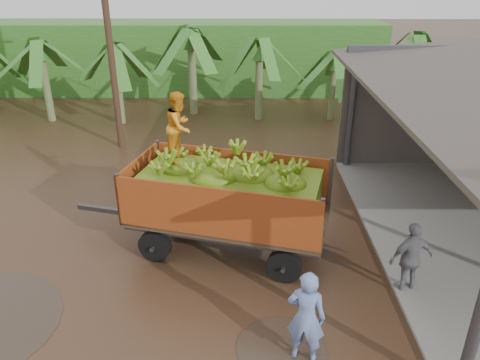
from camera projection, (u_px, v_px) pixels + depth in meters
name	position (u px, v px, depth m)	size (l,w,h in m)	color
ground	(170.00, 262.00, 11.13)	(100.00, 100.00, 0.00)	black
hedge_north	(173.00, 57.00, 24.82)	(22.00, 3.00, 3.60)	#2D661E
banana_trailer	(228.00, 196.00, 11.11)	(6.60, 3.38, 3.82)	#CC521D
man_blue	(306.00, 317.00, 8.07)	(0.68, 0.45, 1.86)	#667DBA
man_grey	(411.00, 258.00, 9.81)	(0.98, 0.41, 1.68)	slate
utility_pole	(110.00, 43.00, 16.39)	(1.20, 0.24, 7.58)	#47301E
banana_plants	(28.00, 109.00, 16.10)	(24.57, 21.25, 4.22)	#2D661E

